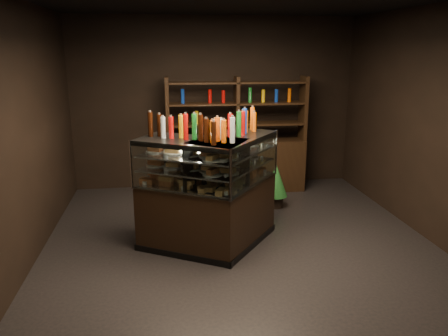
% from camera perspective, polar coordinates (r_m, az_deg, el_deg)
% --- Properties ---
extents(ground, '(5.00, 5.00, 0.00)m').
position_cam_1_polar(ground, '(5.88, 1.84, -9.32)').
color(ground, black).
rests_on(ground, ground).
extents(room_shell, '(5.02, 5.02, 3.01)m').
position_cam_1_polar(room_shell, '(5.36, 2.02, 9.88)').
color(room_shell, black).
rests_on(room_shell, ground).
extents(display_case, '(1.91, 1.43, 1.42)m').
position_cam_1_polar(display_case, '(5.53, -1.52, -5.60)').
color(display_case, black).
rests_on(display_case, ground).
extents(food_display, '(1.54, 1.04, 0.44)m').
position_cam_1_polar(food_display, '(5.34, -1.56, 0.58)').
color(food_display, '#DC864F').
rests_on(food_display, display_case).
extents(bottles_top, '(1.37, 0.90, 0.30)m').
position_cam_1_polar(bottles_top, '(5.24, -1.62, 5.46)').
color(bottles_top, silver).
rests_on(bottles_top, display_case).
extents(potted_conifer, '(0.37, 0.37, 0.80)m').
position_cam_1_polar(potted_conifer, '(6.92, 6.79, -1.50)').
color(potted_conifer, black).
rests_on(potted_conifer, ground).
extents(back_shelving, '(2.40, 0.48, 2.00)m').
position_cam_1_polar(back_shelving, '(7.64, 1.62, 1.40)').
color(back_shelving, black).
rests_on(back_shelving, ground).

